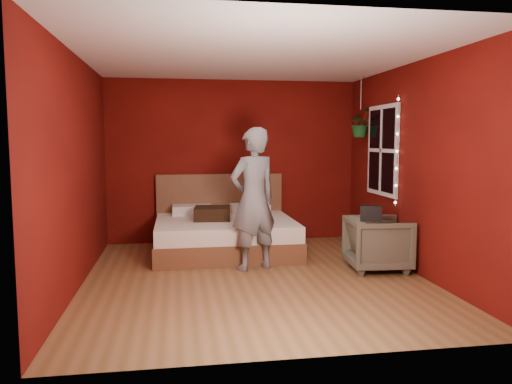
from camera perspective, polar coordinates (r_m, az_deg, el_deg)
name	(u,v)px	position (r m, az deg, el deg)	size (l,w,h in m)	color
floor	(255,278)	(6.07, -0.15, -9.77)	(4.50, 4.50, 0.00)	#8E5E38
room_walls	(255,137)	(5.85, -0.15, 6.28)	(4.04, 4.54, 2.62)	#650F0A
window	(382,150)	(7.27, 14.24, 4.63)	(0.05, 0.97, 1.27)	white
fairy_lights	(397,151)	(6.78, 15.80, 4.50)	(0.04, 0.04, 1.45)	silver
bed	(224,233)	(7.37, -3.64, -4.67)	(2.01, 1.70, 1.10)	brown
person	(253,199)	(6.30, -0.31, -0.82)	(0.66, 0.43, 1.81)	slate
armchair	(378,244)	(6.53, 13.75, -5.74)	(0.73, 0.75, 0.68)	#575644
handbag	(371,213)	(6.17, 13.02, -2.36)	(0.25, 0.13, 0.18)	black
throw_pillow	(212,213)	(7.23, -5.01, -2.44)	(0.51, 0.51, 0.18)	#321D10
hanging_plant	(360,123)	(7.84, 11.84, 7.67)	(0.46, 0.43, 0.91)	silver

